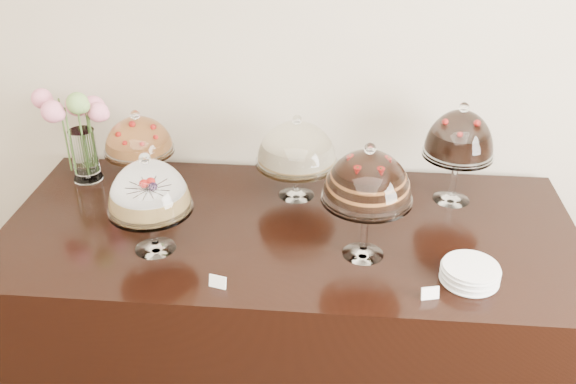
# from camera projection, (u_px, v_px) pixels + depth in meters

# --- Properties ---
(wall_back) EXTENTS (5.00, 0.04, 3.00)m
(wall_back) POSITION_uv_depth(u_px,v_px,m) (335.00, 33.00, 2.64)
(wall_back) COLOR beige
(wall_back) RESTS_ON ground
(display_counter) EXTENTS (2.20, 1.00, 0.90)m
(display_counter) POSITION_uv_depth(u_px,v_px,m) (289.00, 317.00, 2.69)
(display_counter) COLOR black
(display_counter) RESTS_ON ground
(cake_stand_sugar_sponge) EXTENTS (0.30, 0.30, 0.39)m
(cake_stand_sugar_sponge) POSITION_uv_depth(u_px,v_px,m) (149.00, 191.00, 2.22)
(cake_stand_sugar_sponge) COLOR white
(cake_stand_sugar_sponge) RESTS_ON display_counter
(cake_stand_choco_layer) EXTENTS (0.31, 0.31, 0.44)m
(cake_stand_choco_layer) POSITION_uv_depth(u_px,v_px,m) (368.00, 181.00, 2.16)
(cake_stand_choco_layer) COLOR white
(cake_stand_choco_layer) RESTS_ON display_counter
(cake_stand_cheesecake) EXTENTS (0.33, 0.33, 0.36)m
(cake_stand_cheesecake) POSITION_uv_depth(u_px,v_px,m) (297.00, 147.00, 2.57)
(cake_stand_cheesecake) COLOR white
(cake_stand_cheesecake) RESTS_ON display_counter
(cake_stand_dark_choco) EXTENTS (0.28, 0.28, 0.43)m
(cake_stand_dark_choco) POSITION_uv_depth(u_px,v_px,m) (460.00, 138.00, 2.51)
(cake_stand_dark_choco) COLOR white
(cake_stand_dark_choco) RESTS_ON display_counter
(cake_stand_fruit_tart) EXTENTS (0.29, 0.29, 0.34)m
(cake_stand_fruit_tart) POSITION_uv_depth(u_px,v_px,m) (138.00, 139.00, 2.65)
(cake_stand_fruit_tart) COLOR white
(cake_stand_fruit_tart) RESTS_ON display_counter
(flower_vase) EXTENTS (0.32, 0.30, 0.42)m
(flower_vase) POSITION_uv_depth(u_px,v_px,m) (79.00, 125.00, 2.70)
(flower_vase) COLOR white
(flower_vase) RESTS_ON display_counter
(plate_stack) EXTENTS (0.19, 0.19, 0.06)m
(plate_stack) POSITION_uv_depth(u_px,v_px,m) (470.00, 273.00, 2.15)
(plate_stack) COLOR white
(plate_stack) RESTS_ON display_counter
(price_card_left) EXTENTS (0.06, 0.03, 0.04)m
(price_card_left) POSITION_uv_depth(u_px,v_px,m) (218.00, 282.00, 2.13)
(price_card_left) COLOR white
(price_card_left) RESTS_ON display_counter
(price_card_right) EXTENTS (0.06, 0.03, 0.04)m
(price_card_right) POSITION_uv_depth(u_px,v_px,m) (430.00, 293.00, 2.08)
(price_card_right) COLOR white
(price_card_right) RESTS_ON display_counter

